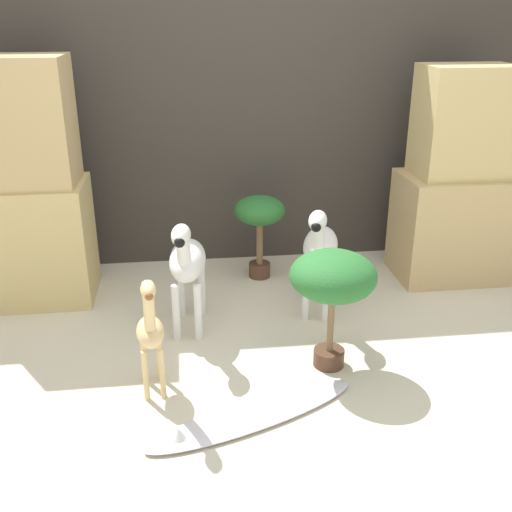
{
  "coord_description": "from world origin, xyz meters",
  "views": [
    {
      "loc": [
        -0.41,
        -2.39,
        1.68
      ],
      "look_at": [
        -0.02,
        0.71,
        0.39
      ],
      "focal_mm": 42.0,
      "sensor_mm": 36.0,
      "label": 1
    }
  ],
  "objects_px": {
    "potted_palm_front": "(260,216)",
    "surfboard": "(252,415)",
    "zebra_left": "(187,262)",
    "potted_palm_back": "(333,280)",
    "zebra_right": "(320,247)",
    "giraffe_figurine": "(150,329)"
  },
  "relations": [
    {
      "from": "zebra_right",
      "to": "potted_palm_back",
      "type": "height_order",
      "value": "zebra_right"
    },
    {
      "from": "potted_palm_front",
      "to": "zebra_right",
      "type": "bearing_deg",
      "value": -62.58
    },
    {
      "from": "zebra_right",
      "to": "surfboard",
      "type": "height_order",
      "value": "zebra_right"
    },
    {
      "from": "potted_palm_back",
      "to": "surfboard",
      "type": "relative_size",
      "value": 0.6
    },
    {
      "from": "zebra_right",
      "to": "zebra_left",
      "type": "relative_size",
      "value": 1.0
    },
    {
      "from": "potted_palm_front",
      "to": "surfboard",
      "type": "relative_size",
      "value": 0.55
    },
    {
      "from": "zebra_right",
      "to": "zebra_left",
      "type": "xyz_separation_m",
      "value": [
        -0.76,
        -0.12,
        0.0
      ]
    },
    {
      "from": "zebra_right",
      "to": "potted_palm_front",
      "type": "xyz_separation_m",
      "value": [
        -0.28,
        0.54,
        0.02
      ]
    },
    {
      "from": "zebra_right",
      "to": "giraffe_figurine",
      "type": "distance_m",
      "value": 1.19
    },
    {
      "from": "zebra_left",
      "to": "potted_palm_front",
      "type": "bearing_deg",
      "value": 53.74
    },
    {
      "from": "zebra_right",
      "to": "potted_palm_back",
      "type": "relative_size",
      "value": 1.13
    },
    {
      "from": "zebra_right",
      "to": "zebra_left",
      "type": "bearing_deg",
      "value": -171.05
    },
    {
      "from": "zebra_right",
      "to": "giraffe_figurine",
      "type": "xyz_separation_m",
      "value": [
        -0.94,
        -0.72,
        -0.07
      ]
    },
    {
      "from": "giraffe_figurine",
      "to": "surfboard",
      "type": "relative_size",
      "value": 0.63
    },
    {
      "from": "potted_palm_back",
      "to": "giraffe_figurine",
      "type": "bearing_deg",
      "value": -171.4
    },
    {
      "from": "zebra_left",
      "to": "potted_palm_back",
      "type": "xyz_separation_m",
      "value": [
        0.69,
        -0.47,
        0.06
      ]
    },
    {
      "from": "potted_palm_back",
      "to": "zebra_right",
      "type": "bearing_deg",
      "value": 83.05
    },
    {
      "from": "zebra_left",
      "to": "surfboard",
      "type": "height_order",
      "value": "zebra_left"
    },
    {
      "from": "zebra_right",
      "to": "giraffe_figurine",
      "type": "height_order",
      "value": "zebra_right"
    },
    {
      "from": "giraffe_figurine",
      "to": "potted_palm_back",
      "type": "bearing_deg",
      "value": 8.6
    },
    {
      "from": "zebra_left",
      "to": "surfboard",
      "type": "distance_m",
      "value": 0.97
    },
    {
      "from": "potted_palm_front",
      "to": "potted_palm_back",
      "type": "bearing_deg",
      "value": -79.51
    }
  ]
}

